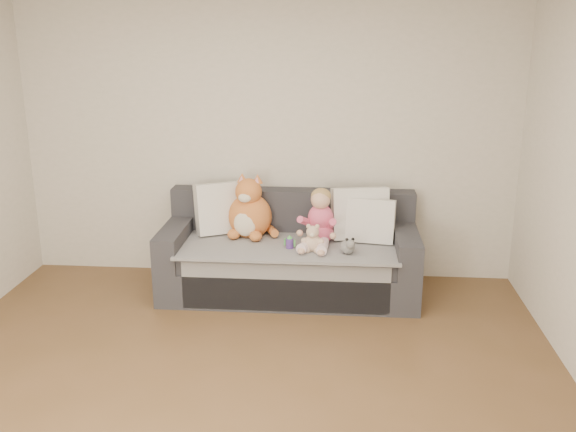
% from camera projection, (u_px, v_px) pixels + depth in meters
% --- Properties ---
extents(room_shell, '(5.00, 5.00, 5.00)m').
position_uv_depth(room_shell, '(229.00, 196.00, 3.81)').
color(room_shell, brown).
rests_on(room_shell, ground).
extents(sofa, '(2.20, 0.94, 0.85)m').
position_uv_depth(sofa, '(290.00, 258.00, 5.64)').
color(sofa, '#2D2D33').
rests_on(sofa, ground).
extents(cushion_left, '(0.54, 0.42, 0.47)m').
position_uv_depth(cushion_left, '(223.00, 208.00, 5.75)').
color(cushion_left, silver).
rests_on(cushion_left, sofa).
extents(cushion_right_back, '(0.52, 0.31, 0.46)m').
position_uv_depth(cushion_right_back, '(360.00, 213.00, 5.60)').
color(cushion_right_back, silver).
rests_on(cushion_right_back, sofa).
extents(cushion_right_front, '(0.44, 0.25, 0.39)m').
position_uv_depth(cushion_right_front, '(370.00, 221.00, 5.51)').
color(cushion_right_front, silver).
rests_on(cushion_right_front, sofa).
extents(toddler, '(0.34, 0.50, 0.49)m').
position_uv_depth(toddler, '(320.00, 221.00, 5.45)').
color(toddler, '#CA4774').
rests_on(toddler, sofa).
extents(plush_cat, '(0.46, 0.40, 0.59)m').
position_uv_depth(plush_cat, '(250.00, 212.00, 5.66)').
color(plush_cat, '#C35D2B').
rests_on(plush_cat, sofa).
extents(teddy_bear, '(0.19, 0.14, 0.24)m').
position_uv_depth(teddy_bear, '(313.00, 240.00, 5.29)').
color(teddy_bear, '#D5AF93').
rests_on(teddy_bear, sofa).
extents(plush_cow, '(0.13, 0.19, 0.16)m').
position_uv_depth(plush_cow, '(348.00, 246.00, 5.25)').
color(plush_cow, white).
rests_on(plush_cow, sofa).
extents(sippy_cup, '(0.10, 0.08, 0.11)m').
position_uv_depth(sippy_cup, '(290.00, 242.00, 5.37)').
color(sippy_cup, '#513187').
rests_on(sippy_cup, sofa).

